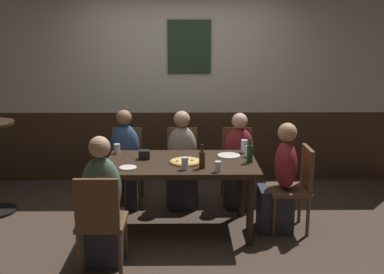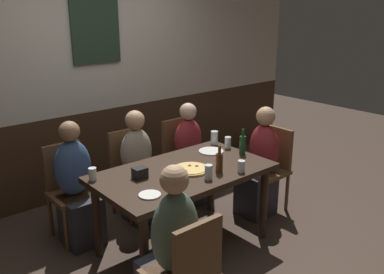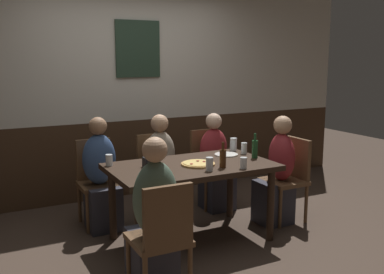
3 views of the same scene
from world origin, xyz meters
TOP-DOWN VIEW (x-y plane):
  - ground_plane at (0.00, 0.00)m, footprint 12.00×12.00m
  - wall_back at (0.00, 1.65)m, footprint 6.40×0.13m
  - dining_table at (0.00, 0.00)m, footprint 1.52×0.87m
  - chair_head_east at (1.17, 0.00)m, footprint 0.40×0.40m
  - chair_mid_far at (0.00, 0.85)m, footprint 0.40×0.40m
  - chair_right_far at (0.67, 0.85)m, footprint 0.40×0.40m
  - chair_left_far at (-0.67, 0.85)m, footprint 0.40×0.40m
  - chair_left_near at (-0.67, -0.85)m, footprint 0.40×0.40m
  - person_head_east at (1.01, 0.00)m, footprint 0.37×0.34m
  - person_mid_far at (-0.00, 0.69)m, footprint 0.34×0.37m
  - person_right_far at (0.67, 0.69)m, footprint 0.34×0.37m
  - person_left_far at (-0.67, 0.69)m, footprint 0.34×0.37m
  - person_left_near at (-0.67, -0.69)m, footprint 0.34×0.37m
  - pizza at (0.05, -0.05)m, footprint 0.31×0.31m
  - beer_glass_half at (0.35, -0.35)m, footprint 0.06×0.06m
  - pint_glass_pale at (0.70, 0.16)m, footprint 0.06×0.06m
  - pint_glass_stout at (0.04, -0.28)m, footprint 0.06×0.06m
  - highball_clear at (0.68, 0.33)m, footprint 0.07×0.07m
  - tumbler_water at (-0.69, 0.31)m, footprint 0.06×0.06m
  - beer_bottle_green at (0.68, -0.05)m, footprint 0.06×0.06m
  - beer_bottle_brown at (0.20, -0.23)m, footprint 0.06×0.06m
  - plate_white_large at (0.50, 0.19)m, footprint 0.24×0.24m
  - plate_white_small at (-0.51, -0.23)m, footprint 0.17×0.17m
  - condiment_caddy at (-0.38, 0.10)m, footprint 0.11×0.09m

SIDE VIEW (x-z plane):
  - ground_plane at x=0.00m, z-range 0.00..0.00m
  - person_right_far at x=0.67m, z-range -0.09..1.01m
  - person_mid_far at x=0.00m, z-range -0.09..1.03m
  - person_head_east at x=1.01m, z-range -0.09..1.04m
  - person_left_far at x=-0.67m, z-range -0.09..1.05m
  - person_left_near at x=-0.67m, z-range -0.09..1.08m
  - chair_head_east at x=1.17m, z-range 0.06..0.94m
  - chair_mid_far at x=0.00m, z-range 0.06..0.94m
  - chair_right_far at x=0.67m, z-range 0.06..0.94m
  - chair_left_far at x=-0.67m, z-range 0.06..0.94m
  - chair_left_near at x=-0.67m, z-range 0.06..0.94m
  - dining_table at x=0.00m, z-range 0.28..1.02m
  - plate_white_large at x=0.50m, z-range 0.74..0.75m
  - plate_white_small at x=-0.51m, z-range 0.74..0.75m
  - pizza at x=0.05m, z-range 0.74..0.77m
  - beer_glass_half at x=0.35m, z-range 0.73..0.83m
  - condiment_caddy at x=-0.38m, z-range 0.74..0.83m
  - tumbler_water at x=-0.69m, z-range 0.74..0.84m
  - pint_glass_pale at x=0.70m, z-range 0.74..0.85m
  - pint_glass_stout at x=0.04m, z-range 0.73..0.85m
  - highball_clear at x=0.68m, z-range 0.73..0.87m
  - beer_bottle_brown at x=0.20m, z-range 0.71..0.95m
  - beer_bottle_green at x=0.68m, z-range 0.71..0.96m
  - wall_back at x=0.00m, z-range 0.00..2.60m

